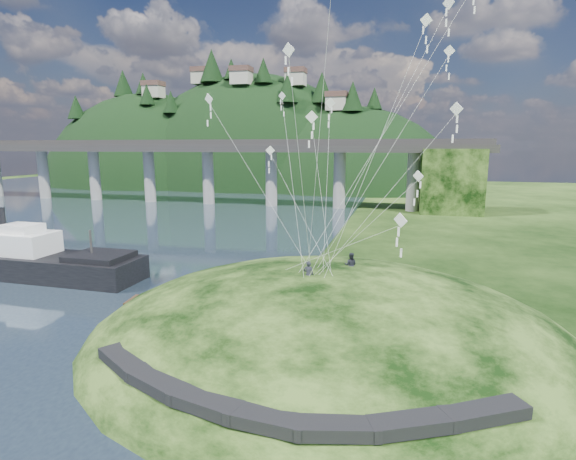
# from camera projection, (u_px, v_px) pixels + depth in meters

# --- Properties ---
(ground) EXTENTS (320.00, 320.00, 0.00)m
(ground) POSITION_uv_depth(u_px,v_px,m) (213.00, 338.00, 32.11)
(ground) COLOR black
(ground) RESTS_ON ground
(grass_hill) EXTENTS (36.00, 32.00, 13.00)m
(grass_hill) POSITION_uv_depth(u_px,v_px,m) (328.00, 358.00, 32.32)
(grass_hill) COLOR black
(grass_hill) RESTS_ON ground
(footpath) EXTENTS (22.29, 5.84, 0.83)m
(footpath) POSITION_uv_depth(u_px,v_px,m) (275.00, 400.00, 20.62)
(footpath) COLOR black
(footpath) RESTS_ON ground
(bridge) EXTENTS (160.00, 11.00, 15.00)m
(bridge) POSITION_uv_depth(u_px,v_px,m) (230.00, 163.00, 103.50)
(bridge) COLOR #2D2B2B
(bridge) RESTS_ON ground
(far_ridge) EXTENTS (153.00, 70.00, 94.50)m
(far_ridge) POSITION_uv_depth(u_px,v_px,m) (241.00, 205.00, 160.46)
(far_ridge) COLOR black
(far_ridge) RESTS_ON ground
(work_barge) EXTENTS (20.67, 5.83, 7.22)m
(work_barge) POSITION_uv_depth(u_px,v_px,m) (44.00, 260.00, 46.74)
(work_barge) COLOR black
(work_barge) RESTS_ON ground
(wooden_dock) EXTENTS (15.00, 4.12, 1.06)m
(wooden_dock) POSITION_uv_depth(u_px,v_px,m) (213.00, 305.00, 37.54)
(wooden_dock) COLOR #352316
(wooden_dock) RESTS_ON ground
(kite_flyers) EXTENTS (3.29, 3.98, 1.94)m
(kite_flyers) POSITION_uv_depth(u_px,v_px,m) (338.00, 255.00, 32.03)
(kite_flyers) COLOR #272734
(kite_flyers) RESTS_ON ground
(kite_swarm) EXTENTS (18.77, 17.65, 16.56)m
(kite_swarm) POSITION_uv_depth(u_px,v_px,m) (362.00, 85.00, 30.46)
(kite_swarm) COLOR white
(kite_swarm) RESTS_ON ground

